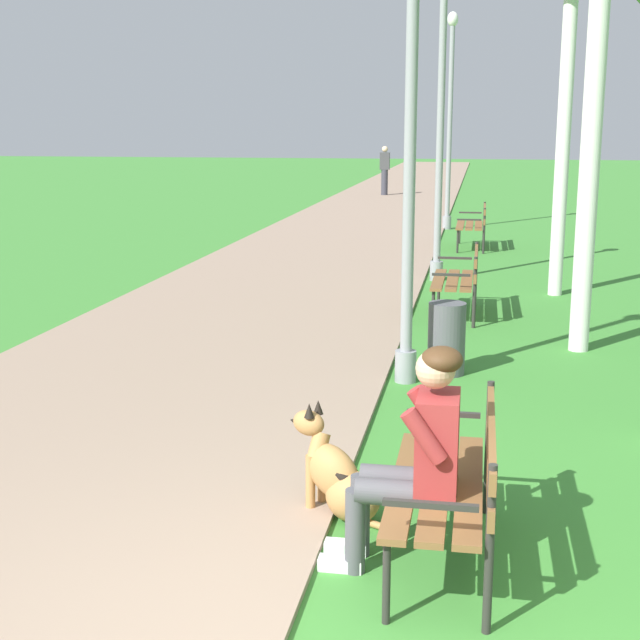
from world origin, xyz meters
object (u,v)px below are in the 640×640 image
park_bench_mid (461,275)px  litter_bin (447,338)px  pedestrian_distant (385,171)px  lamp_post_near (410,168)px  lamp_post_far (450,119)px  person_seated_on_near_bench (416,450)px  park_bench_near (455,475)px  park_bench_far (475,222)px  dog_shepherd (339,477)px  lamp_post_mid (440,124)px

park_bench_mid → litter_bin: park_bench_mid is taller
litter_bin → pedestrian_distant: 21.98m
lamp_post_near → lamp_post_far: lamp_post_far is taller
person_seated_on_near_bench → litter_bin: 3.99m
park_bench_near → park_bench_far: size_ratio=1.00×
dog_shepherd → lamp_post_mid: 9.00m
park_bench_far → dog_shepherd: (-0.68, -12.55, -0.25)m
park_bench_near → park_bench_mid: (-0.14, 6.65, 0.00)m
park_bench_mid → lamp_post_mid: size_ratio=0.33×
litter_bin → park_bench_near: bearing=-87.1°
park_bench_far → litter_bin: 9.14m
lamp_post_far → lamp_post_near: bearing=-89.4°
lamp_post_mid → pedestrian_distant: bearing=98.9°
lamp_post_near → lamp_post_mid: 5.70m
park_bench_mid → person_seated_on_near_bench: size_ratio=1.20×
park_bench_far → park_bench_near: bearing=-89.9°
park_bench_far → lamp_post_near: lamp_post_near is taller
park_bench_mid → pedestrian_distant: bearing=99.0°
lamp_post_mid → pedestrian_distant: (-2.57, 16.44, -1.53)m
lamp_post_far → park_bench_mid: bearing=-86.7°
person_seated_on_near_bench → litter_bin: (0.01, 3.98, -0.33)m
dog_shepherd → park_bench_far: bearing=86.9°
litter_bin → lamp_post_near: bearing=-135.8°
dog_shepherd → pedestrian_distant: size_ratio=0.47×
lamp_post_far → person_seated_on_near_bench: bearing=-88.3°
lamp_post_near → litter_bin: (0.36, 0.35, -1.64)m
park_bench_far → pedestrian_distant: size_ratio=0.91×
dog_shepherd → lamp_post_far: bearing=89.9°
dog_shepherd → lamp_post_near: (0.15, 3.06, 1.73)m
lamp_post_mid → dog_shepherd: bearing=-91.0°
dog_shepherd → lamp_post_far: size_ratio=0.16×
person_seated_on_near_bench → lamp_post_far: 16.46m
park_bench_mid → dog_shepherd: size_ratio=1.95×
park_bench_far → pedestrian_distant: pedestrian_distant is taller
dog_shepherd → litter_bin: 3.45m
litter_bin → lamp_post_far: bearing=92.3°
park_bench_mid → person_seated_on_near_bench: (-0.07, -6.75, 0.17)m
park_bench_mid → person_seated_on_near_bench: 6.75m
person_seated_on_near_bench → lamp_post_mid: lamp_post_mid is taller
park_bench_far → lamp_post_far: 3.83m
lamp_post_near → person_seated_on_near_bench: bearing=-84.4°
park_bench_near → pedestrian_distant: (-3.14, 25.65, 0.33)m
dog_shepherd → litter_bin: (0.51, 3.41, 0.09)m
park_bench_mid → park_bench_far: 6.37m
lamp_post_near → litter_bin: bearing=44.2°
lamp_post_mid → lamp_post_near: bearing=-90.0°
park_bench_near → person_seated_on_near_bench: person_seated_on_near_bench is taller
dog_shepherd → lamp_post_far: 15.94m
lamp_post_mid → lamp_post_far: size_ratio=0.96×
lamp_post_mid → litter_bin: lamp_post_mid is taller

